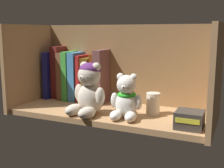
{
  "coord_description": "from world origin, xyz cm",
  "views": [
    {
      "loc": [
        42.99,
        -93.28,
        30.66
      ],
      "look_at": [
        0.72,
        0.0,
        11.9
      ],
      "focal_mm": 46.62,
      "sensor_mm": 36.0,
      "label": 1
    }
  ],
  "objects_px": {
    "book_7": "(98,78)",
    "small_product_box": "(190,120)",
    "book_1": "(60,72)",
    "book_6": "(91,79)",
    "book_0": "(54,74)",
    "book_4": "(79,76)",
    "book_5": "(85,78)",
    "book_3": "(72,75)",
    "pillar_candle": "(153,104)",
    "book_8": "(104,76)",
    "teddy_bear_smaller": "(126,99)",
    "book_2": "(67,75)",
    "teddy_bear_larger": "(89,90)"
  },
  "relations": [
    {
      "from": "book_7",
      "to": "small_product_box",
      "type": "distance_m",
      "value": 0.45
    },
    {
      "from": "book_1",
      "to": "book_6",
      "type": "xyz_separation_m",
      "value": [
        0.15,
        0.0,
        -0.02
      ]
    },
    {
      "from": "book_0",
      "to": "book_4",
      "type": "distance_m",
      "value": 0.13
    },
    {
      "from": "small_product_box",
      "to": "book_7",
      "type": "bearing_deg",
      "value": 154.82
    },
    {
      "from": "book_0",
      "to": "book_5",
      "type": "distance_m",
      "value": 0.15
    },
    {
      "from": "book_3",
      "to": "pillar_candle",
      "type": "height_order",
      "value": "book_3"
    },
    {
      "from": "book_6",
      "to": "book_3",
      "type": "bearing_deg",
      "value": 180.0
    },
    {
      "from": "book_5",
      "to": "book_8",
      "type": "height_order",
      "value": "book_8"
    },
    {
      "from": "book_1",
      "to": "teddy_bear_smaller",
      "type": "distance_m",
      "value": 0.42
    },
    {
      "from": "book_0",
      "to": "book_2",
      "type": "xyz_separation_m",
      "value": [
        0.07,
        0.0,
        -0.0
      ]
    },
    {
      "from": "book_2",
      "to": "book_6",
      "type": "relative_size",
      "value": 1.09
    },
    {
      "from": "book_4",
      "to": "book_8",
      "type": "relative_size",
      "value": 0.94
    },
    {
      "from": "book_4",
      "to": "book_6",
      "type": "xyz_separation_m",
      "value": [
        0.06,
        0.0,
        -0.01
      ]
    },
    {
      "from": "book_7",
      "to": "book_0",
      "type": "bearing_deg",
      "value": 180.0
    },
    {
      "from": "book_4",
      "to": "book_7",
      "type": "distance_m",
      "value": 0.09
    },
    {
      "from": "book_1",
      "to": "book_6",
      "type": "height_order",
      "value": "book_1"
    },
    {
      "from": "teddy_bear_smaller",
      "to": "pillar_candle",
      "type": "xyz_separation_m",
      "value": [
        0.07,
        0.08,
        -0.03
      ]
    },
    {
      "from": "book_0",
      "to": "small_product_box",
      "type": "relative_size",
      "value": 2.42
    },
    {
      "from": "book_0",
      "to": "book_7",
      "type": "relative_size",
      "value": 1.0
    },
    {
      "from": "book_3",
      "to": "small_product_box",
      "type": "height_order",
      "value": "book_3"
    },
    {
      "from": "book_1",
      "to": "book_7",
      "type": "bearing_deg",
      "value": 0.0
    },
    {
      "from": "teddy_bear_smaller",
      "to": "book_7",
      "type": "bearing_deg",
      "value": 138.2
    },
    {
      "from": "book_7",
      "to": "book_8",
      "type": "height_order",
      "value": "book_8"
    },
    {
      "from": "book_8",
      "to": "teddy_bear_smaller",
      "type": "xyz_separation_m",
      "value": [
        0.16,
        -0.17,
        -0.04
      ]
    },
    {
      "from": "book_2",
      "to": "book_7",
      "type": "bearing_deg",
      "value": 0.0
    },
    {
      "from": "book_0",
      "to": "pillar_candle",
      "type": "height_order",
      "value": "book_0"
    },
    {
      "from": "book_3",
      "to": "book_8",
      "type": "height_order",
      "value": "book_8"
    },
    {
      "from": "book_1",
      "to": "teddy_bear_smaller",
      "type": "bearing_deg",
      "value": -24.71
    },
    {
      "from": "book_6",
      "to": "small_product_box",
      "type": "relative_size",
      "value": 2.21
    },
    {
      "from": "book_2",
      "to": "book_6",
      "type": "distance_m",
      "value": 0.12
    },
    {
      "from": "book_1",
      "to": "book_5",
      "type": "bearing_deg",
      "value": 0.0
    },
    {
      "from": "book_4",
      "to": "book_5",
      "type": "xyz_separation_m",
      "value": [
        0.03,
        0.0,
        -0.01
      ]
    },
    {
      "from": "book_4",
      "to": "book_6",
      "type": "relative_size",
      "value": 1.11
    },
    {
      "from": "book_7",
      "to": "book_5",
      "type": "bearing_deg",
      "value": 180.0
    },
    {
      "from": "book_5",
      "to": "teddy_bear_smaller",
      "type": "relative_size",
      "value": 1.26
    },
    {
      "from": "book_8",
      "to": "book_2",
      "type": "bearing_deg",
      "value": 180.0
    },
    {
      "from": "book_6",
      "to": "teddy_bear_larger",
      "type": "bearing_deg",
      "value": -63.52
    },
    {
      "from": "book_7",
      "to": "book_8",
      "type": "distance_m",
      "value": 0.03
    },
    {
      "from": "book_4",
      "to": "book_3",
      "type": "bearing_deg",
      "value": 180.0
    },
    {
      "from": "book_2",
      "to": "book_5",
      "type": "distance_m",
      "value": 0.09
    },
    {
      "from": "book_3",
      "to": "book_5",
      "type": "height_order",
      "value": "book_3"
    },
    {
      "from": "book_4",
      "to": "small_product_box",
      "type": "bearing_deg",
      "value": -21.05
    },
    {
      "from": "book_6",
      "to": "teddy_bear_larger",
      "type": "relative_size",
      "value": 0.99
    },
    {
      "from": "book_1",
      "to": "book_3",
      "type": "bearing_deg",
      "value": 0.0
    },
    {
      "from": "small_product_box",
      "to": "teddy_bear_larger",
      "type": "bearing_deg",
      "value": 179.03
    },
    {
      "from": "book_5",
      "to": "small_product_box",
      "type": "distance_m",
      "value": 0.51
    },
    {
      "from": "teddy_bear_smaller",
      "to": "pillar_candle",
      "type": "distance_m",
      "value": 0.11
    },
    {
      "from": "book_2",
      "to": "book_0",
      "type": "bearing_deg",
      "value": 180.0
    },
    {
      "from": "book_0",
      "to": "book_7",
      "type": "xyz_separation_m",
      "value": [
        0.22,
        0.0,
        -0.0
      ]
    },
    {
      "from": "book_3",
      "to": "book_8",
      "type": "relative_size",
      "value": 0.95
    }
  ]
}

